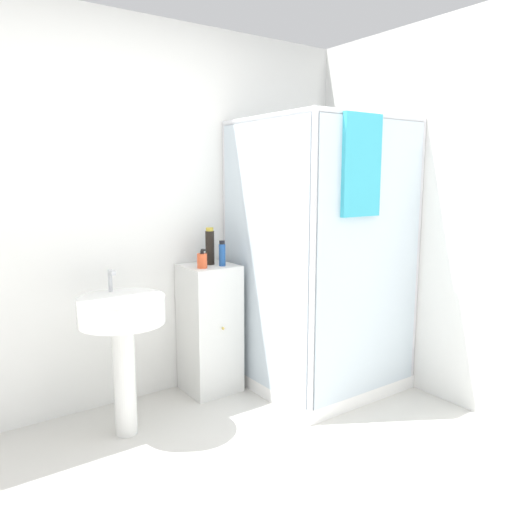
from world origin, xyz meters
TOP-DOWN VIEW (x-y plane):
  - wall_back at (0.00, 1.70)m, footprint 6.40×0.06m
  - shower_enclosure at (1.11, 1.10)m, footprint 0.99×1.02m
  - vanity_cabinet at (0.46, 1.49)m, footprint 0.35×0.36m
  - sink at (-0.25, 1.24)m, footprint 0.49×0.49m
  - soap_dispenser at (0.37, 1.42)m, footprint 0.07×0.07m
  - shampoo_bottle_tall_black at (0.48, 1.51)m, footprint 0.06×0.06m
  - shampoo_bottle_blue at (0.52, 1.42)m, footprint 0.04×0.04m

SIDE VIEW (x-z plane):
  - vanity_cabinet at x=0.46m, z-range 0.00..0.89m
  - shower_enclosure at x=1.11m, z-range -0.47..1.41m
  - sink at x=-0.25m, z-range 0.17..1.13m
  - soap_dispenser at x=0.37m, z-range 0.88..1.01m
  - shampoo_bottle_blue at x=0.52m, z-range 0.89..1.06m
  - shampoo_bottle_tall_black at x=0.48m, z-range 0.89..1.15m
  - wall_back at x=0.00m, z-range 0.00..2.50m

